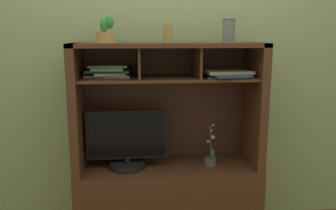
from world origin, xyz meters
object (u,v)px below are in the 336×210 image
at_px(magazine_stack_left, 227,74).
at_px(potted_succulent, 105,33).
at_px(magazine_stack_centre, 109,71).
at_px(tv_monitor, 127,144).
at_px(diffuser_bottle, 168,33).
at_px(ceramic_vase, 229,30).
at_px(media_console, 168,178).
at_px(potted_orchid, 210,159).

height_order(magazine_stack_left, potted_succulent, potted_succulent).
bearing_deg(magazine_stack_centre, potted_succulent, -137.32).
distance_m(tv_monitor, diffuser_bottle, 0.86).
height_order(magazine_stack_left, diffuser_bottle, diffuser_bottle).
bearing_deg(potted_succulent, ceramic_vase, -0.33).
bearing_deg(diffuser_bottle, magazine_stack_centre, 174.47).
xyz_separation_m(media_console, magazine_stack_centre, (-0.42, 0.04, 0.83)).
relative_size(magazine_stack_left, diffuser_bottle, 1.08).
xyz_separation_m(magazine_stack_left, diffuser_bottle, (-0.42, 0.06, 0.28)).
distance_m(magazine_stack_left, ceramic_vase, 0.32).
relative_size(tv_monitor, ceramic_vase, 3.37).
height_order(potted_orchid, ceramic_vase, ceramic_vase).
bearing_deg(potted_orchid, potted_succulent, 176.12).
distance_m(tv_monitor, magazine_stack_left, 0.89).
bearing_deg(magazine_stack_left, ceramic_vase, 73.48).
bearing_deg(potted_orchid, magazine_stack_centre, 174.92).
bearing_deg(tv_monitor, media_console, 7.24).
relative_size(potted_orchid, ceramic_vase, 1.82).
relative_size(media_console, diffuser_bottle, 4.66).
distance_m(potted_orchid, magazine_stack_left, 0.66).
height_order(potted_succulent, ceramic_vase, potted_succulent).
bearing_deg(diffuser_bottle, ceramic_vase, 2.75).
xyz_separation_m(media_console, tv_monitor, (-0.31, -0.04, 0.30)).
bearing_deg(tv_monitor, ceramic_vase, 4.23).
bearing_deg(magazine_stack_left, potted_orchid, 157.98).
bearing_deg(potted_orchid, tv_monitor, -179.20).
height_order(tv_monitor, ceramic_vase, ceramic_vase).
relative_size(media_console, magazine_stack_left, 4.30).
bearing_deg(magazine_stack_left, magazine_stack_centre, 172.89).
distance_m(diffuser_bottle, potted_succulent, 0.44).
xyz_separation_m(magazine_stack_left, potted_succulent, (-0.86, 0.09, 0.29)).
distance_m(potted_orchid, magazine_stack_centre, 1.01).
distance_m(media_console, potted_orchid, 0.36).
bearing_deg(tv_monitor, magazine_stack_centre, 147.77).
height_order(tv_monitor, magazine_stack_centre, magazine_stack_centre).
xyz_separation_m(media_console, potted_succulent, (-0.44, 0.02, 1.10)).
distance_m(magazine_stack_left, magazine_stack_centre, 0.85).
height_order(potted_orchid, potted_succulent, potted_succulent).
relative_size(potted_orchid, potted_succulent, 1.67).
height_order(magazine_stack_left, ceramic_vase, ceramic_vase).
bearing_deg(potted_succulent, magazine_stack_centre, 42.68).
bearing_deg(potted_succulent, magazine_stack_left, -6.01).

